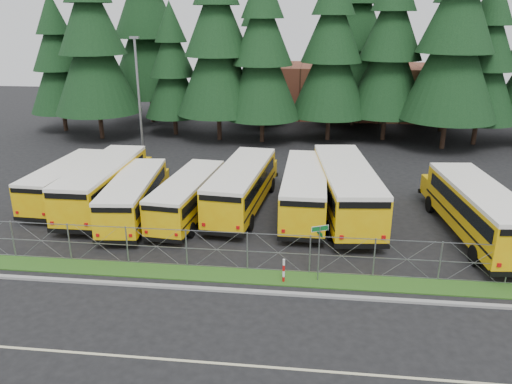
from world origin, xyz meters
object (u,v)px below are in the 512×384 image
at_px(bus_0, 69,182).
at_px(bus_3, 190,197).
at_px(striped_bollard, 284,271).
at_px(light_standard, 139,96).
at_px(bus_5, 305,191).
at_px(bus_6, 345,190).
at_px(street_sign, 319,242).
at_px(bus_1, 106,185).
at_px(bus_4, 243,187).
at_px(bus_2, 136,197).
at_px(bus_east, 476,212).

xyz_separation_m(bus_0, bus_3, (8.63, -1.87, 0.01)).
distance_m(striped_bollard, light_standard, 23.48).
bearing_deg(bus_5, bus_6, 0.75).
xyz_separation_m(bus_3, street_sign, (7.75, -7.02, 0.75)).
bearing_deg(bus_1, bus_6, 0.87).
height_order(bus_4, light_standard, light_standard).
height_order(bus_0, bus_3, bus_3).
height_order(bus_2, light_standard, light_standard).
relative_size(bus_4, light_standard, 1.10).
bearing_deg(bus_2, bus_0, 151.41).
height_order(bus_east, street_sign, bus_east).
distance_m(bus_1, bus_east, 22.19).
bearing_deg(bus_2, bus_5, 4.98).
height_order(bus_2, bus_3, bus_2).
xyz_separation_m(bus_0, bus_5, (15.56, -0.48, 0.18)).
distance_m(bus_0, striped_bollard, 17.44).
relative_size(bus_3, bus_east, 0.85).
xyz_separation_m(bus_6, striped_bollard, (-3.18, -8.71, -1.03)).
distance_m(bus_0, bus_3, 8.83).
bearing_deg(bus_east, light_standard, 145.66).
bearing_deg(bus_3, bus_4, 34.40).
bearing_deg(bus_5, bus_2, -169.05).
relative_size(bus_0, bus_2, 0.97).
bearing_deg(street_sign, bus_5, 95.52).
relative_size(bus_0, light_standard, 0.96).
bearing_deg(bus_east, bus_6, 154.79).
bearing_deg(light_standard, bus_4, -45.17).
bearing_deg(bus_6, bus_3, -177.76).
bearing_deg(bus_6, bus_5, 173.82).
bearing_deg(bus_3, bus_2, -166.21).
xyz_separation_m(bus_2, bus_6, (12.60, 1.84, 0.31)).
xyz_separation_m(bus_2, bus_east, (19.59, -0.64, 0.19)).
xyz_separation_m(bus_2, bus_5, (10.18, 1.84, 0.14)).
xyz_separation_m(bus_4, bus_6, (6.32, -0.26, 0.16)).
distance_m(bus_5, light_standard, 17.62).
bearing_deg(bus_6, bus_2, -177.90).
relative_size(bus_6, striped_bollard, 10.35).
distance_m(bus_4, bus_east, 13.59).
distance_m(bus_2, light_standard, 13.25).
distance_m(bus_5, bus_6, 2.42).
relative_size(bus_2, bus_4, 0.90).
distance_m(bus_0, street_sign, 18.65).
bearing_deg(bus_east, street_sign, -151.07).
bearing_deg(bus_6, bus_1, 174.96).
xyz_separation_m(bus_2, light_standard, (-3.61, 12.04, 4.18)).
bearing_deg(bus_0, street_sign, -25.88).
bearing_deg(bus_6, street_sign, -107.01).
distance_m(bus_3, light_standard, 14.11).
bearing_deg(bus_3, bus_5, 17.20).
height_order(bus_5, bus_6, bus_6).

